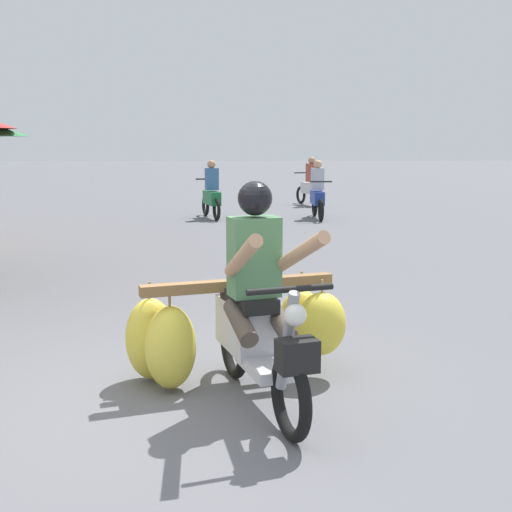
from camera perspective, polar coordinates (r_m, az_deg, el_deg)
ground_plane at (r=4.80m, az=-8.41°, el=-13.03°), size 120.00×120.00×0.00m
motorbike_main_loaded at (r=5.05m, az=-1.27°, el=-5.76°), size 1.81×1.96×1.58m
motorbike_distant_ahead_left at (r=16.22m, az=-3.80°, el=5.19°), size 0.66×1.58×1.40m
motorbike_distant_ahead_right at (r=19.55m, az=4.68°, el=5.96°), size 0.77×1.53×1.40m
motorbike_distant_far_ahead at (r=16.26m, az=5.24°, el=5.18°), size 0.50×1.62×1.40m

